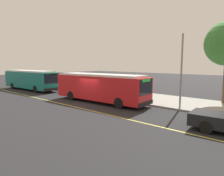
# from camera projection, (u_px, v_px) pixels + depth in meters

# --- Properties ---
(ground_plane) EXTENTS (120.00, 120.00, 0.00)m
(ground_plane) POSITION_uv_depth(u_px,v_px,m) (91.00, 103.00, 20.20)
(ground_plane) COLOR #232326
(sidewalk_curb) EXTENTS (44.00, 6.40, 0.15)m
(sidewalk_curb) POSITION_uv_depth(u_px,v_px,m) (127.00, 95.00, 24.64)
(sidewalk_curb) COLOR gray
(sidewalk_curb) RESTS_ON ground_plane
(lane_stripe_center) EXTENTS (36.00, 0.14, 0.01)m
(lane_stripe_center) POSITION_uv_depth(u_px,v_px,m) (74.00, 107.00, 18.57)
(lane_stripe_center) COLOR #E0D64C
(lane_stripe_center) RESTS_ON ground_plane
(transit_bus_main) EXTENTS (10.95, 3.17, 2.95)m
(transit_bus_main) POSITION_uv_depth(u_px,v_px,m) (100.00, 87.00, 20.55)
(transit_bus_main) COLOR red
(transit_bus_main) RESTS_ON ground_plane
(transit_bus_second) EXTENTS (11.18, 3.15, 2.95)m
(transit_bus_second) POSITION_uv_depth(u_px,v_px,m) (30.00, 79.00, 30.11)
(transit_bus_second) COLOR #146B66
(transit_bus_second) RESTS_ON ground_plane
(bus_shelter) EXTENTS (2.90, 1.60, 2.48)m
(bus_shelter) POSITION_uv_depth(u_px,v_px,m) (128.00, 81.00, 24.10)
(bus_shelter) COLOR #333338
(bus_shelter) RESTS_ON sidewalk_curb
(waiting_bench) EXTENTS (1.60, 0.48, 0.95)m
(waiting_bench) POSITION_uv_depth(u_px,v_px,m) (130.00, 92.00, 23.89)
(waiting_bench) COLOR brown
(waiting_bench) RESTS_ON sidewalk_curb
(route_sign_post) EXTENTS (0.44, 0.08, 2.80)m
(route_sign_post) POSITION_uv_depth(u_px,v_px,m) (135.00, 83.00, 20.60)
(route_sign_post) COLOR #333338
(route_sign_post) RESTS_ON sidewalk_curb
(utility_pole) EXTENTS (0.16, 0.16, 6.40)m
(utility_pole) POSITION_uv_depth(u_px,v_px,m) (181.00, 71.00, 17.07)
(utility_pole) COLOR gray
(utility_pole) RESTS_ON sidewalk_curb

